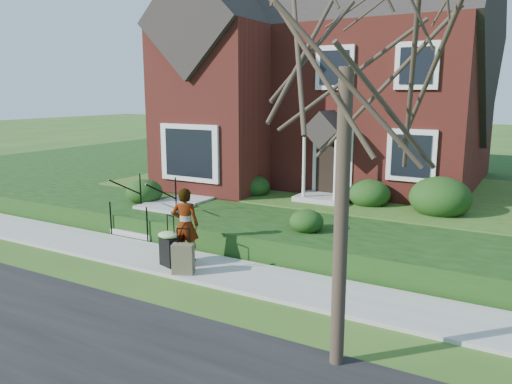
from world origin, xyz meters
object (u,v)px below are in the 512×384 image
Objects in this scene: front_steps at (154,215)px; suitcase_olive at (183,259)px; tree_verge at (348,35)px; suitcase_black at (169,246)px; woman at (185,225)px.

suitcase_olive is (2.94, -2.43, -0.07)m from front_steps.
front_steps is 2.05× the size of suitcase_olive.
tree_verge is (7.01, -4.08, 4.12)m from front_steps.
tree_verge is (4.08, -1.65, 4.18)m from suitcase_olive.
tree_verge is at bearing -4.17° from suitcase_black.
woman reaches higher than front_steps.
front_steps is 9.10m from tree_verge.
tree_verge reaches higher than woman.
woman reaches higher than suitcase_olive.
suitcase_olive is at bearing 102.47° from woman.
front_steps is at bearing 149.81° from tree_verge.
suitcase_black is 6.47m from tree_verge.
woman is 0.26× the size of tree_verge.
front_steps is at bearing 118.05° from suitcase_olive.
woman is 1.00m from suitcase_olive.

